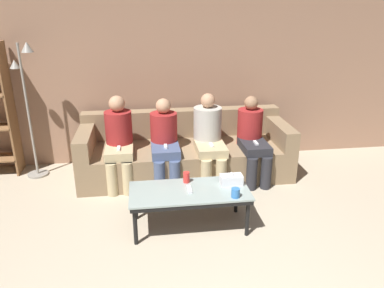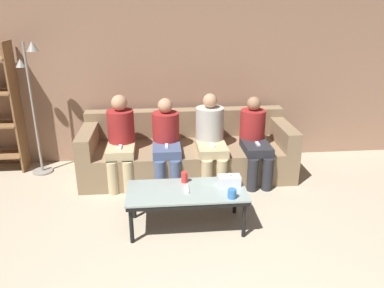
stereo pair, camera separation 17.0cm
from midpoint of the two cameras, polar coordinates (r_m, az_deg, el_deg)
The scene contains 12 objects.
wall_back at distance 5.16m, azimuth -2.85°, elevation 11.57°, with size 12.00×0.06×2.60m.
couch at distance 4.90m, azimuth -2.07°, elevation -1.29°, with size 2.66×0.96×0.77m.
coffee_table at distance 3.68m, azimuth -1.73°, elevation -7.62°, with size 1.16×0.54×0.41m.
cup_near_left at distance 3.79m, azimuth -2.15°, elevation -5.10°, with size 0.06×0.06×0.11m.
cup_near_right at distance 3.53m, azimuth 5.27°, elevation -7.43°, with size 0.08×0.08×0.09m.
tissue_box at distance 3.76m, azimuth 4.73°, elevation -5.44°, with size 0.22×0.12×0.13m.
game_remote at distance 3.66m, azimuth -1.74°, elevation -6.92°, with size 0.04×0.15×0.02m.
standing_lamp at distance 5.04m, azimuth -24.67°, elevation 6.51°, with size 0.31×0.26×1.70m.
seated_person_left_end at distance 4.60m, azimuth -12.12°, elevation 0.70°, with size 0.33×0.63×1.09m.
seated_person_mid_left at distance 4.58m, azimuth -5.25°, elevation 0.68°, with size 0.33×0.67×1.04m.
seated_person_mid_right at distance 4.63m, azimuth 1.53°, elevation 1.29°, with size 0.35×0.70×1.08m.
seated_person_right_end at distance 4.74m, azimuth 8.15°, elevation 1.12°, with size 0.32×0.70×1.03m.
Camera 1 is at (-0.52, -1.60, 2.12)m, focal length 35.00 mm.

